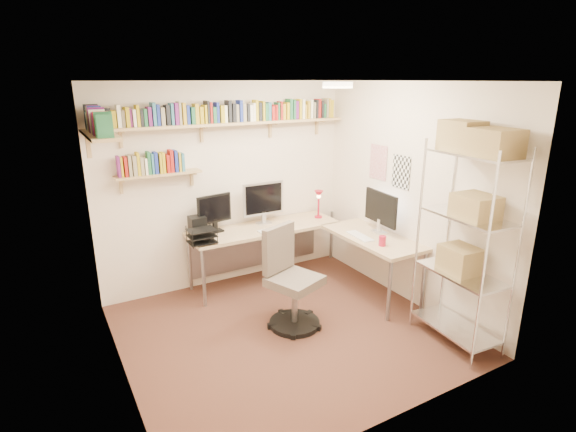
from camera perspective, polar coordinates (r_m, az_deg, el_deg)
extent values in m
plane|color=#4E2A21|center=(4.84, -0.17, -14.35)|extent=(3.20, 3.20, 0.00)
cube|color=beige|center=(5.63, -7.75, 3.84)|extent=(3.20, 0.04, 2.50)
cube|color=beige|center=(3.84, -21.50, -3.53)|extent=(0.04, 3.00, 2.50)
cube|color=beige|center=(5.27, 15.15, 2.48)|extent=(0.04, 3.00, 2.50)
cube|color=beige|center=(3.18, 13.35, -6.94)|extent=(3.20, 0.04, 2.50)
cube|color=white|center=(4.13, -0.20, 16.76)|extent=(3.20, 3.00, 0.04)
cube|color=white|center=(5.59, 11.37, 6.71)|extent=(0.01, 0.30, 0.42)
cube|color=white|center=(5.31, 14.15, 5.44)|extent=(0.01, 0.28, 0.38)
cylinder|color=#FFEAC6|center=(4.68, 6.33, 16.20)|extent=(0.30, 0.30, 0.06)
cube|color=tan|center=(5.39, -7.56, 11.57)|extent=(3.05, 0.25, 0.03)
cube|color=tan|center=(4.61, -22.87, 9.50)|extent=(0.25, 1.00, 0.03)
cube|color=tan|center=(5.23, -16.11, 5.13)|extent=(0.95, 0.20, 0.02)
cube|color=tan|center=(5.13, -20.46, 9.61)|extent=(0.03, 0.20, 0.20)
cube|color=tan|center=(5.36, -10.82, 10.63)|extent=(0.03, 0.20, 0.20)
cube|color=tan|center=(5.71, -2.11, 11.29)|extent=(0.03, 0.20, 0.20)
cube|color=tan|center=(6.07, 3.87, 11.60)|extent=(0.03, 0.20, 0.20)
cube|color=gray|center=(5.02, -23.53, 11.32)|extent=(0.04, 0.14, 0.21)
cube|color=#2D6C87|center=(5.02, -22.95, 11.25)|extent=(0.04, 0.13, 0.19)
cube|color=black|center=(5.03, -22.43, 11.42)|extent=(0.04, 0.13, 0.20)
cube|color=black|center=(5.04, -21.90, 11.46)|extent=(0.04, 0.12, 0.20)
cube|color=gold|center=(5.04, -21.31, 11.39)|extent=(0.04, 0.13, 0.18)
cube|color=white|center=(5.05, -20.74, 11.78)|extent=(0.04, 0.11, 0.23)
cube|color=gray|center=(5.06, -20.24, 11.51)|extent=(0.03, 0.11, 0.17)
cube|color=gold|center=(5.06, -19.80, 11.73)|extent=(0.04, 0.15, 0.21)
cube|color=#681C6A|center=(5.07, -19.41, 11.68)|extent=(0.02, 0.11, 0.19)
cube|color=white|center=(5.08, -19.02, 11.67)|extent=(0.03, 0.14, 0.18)
cube|color=gold|center=(5.08, -18.61, 11.97)|extent=(0.03, 0.14, 0.22)
cube|color=black|center=(5.09, -18.19, 11.75)|extent=(0.03, 0.14, 0.18)
cube|color=#20613C|center=(5.10, -17.75, 11.82)|extent=(0.04, 0.13, 0.18)
cube|color=#681C6A|center=(5.11, -17.25, 11.97)|extent=(0.04, 0.14, 0.20)
cube|color=#2D6C87|center=(5.12, -16.75, 12.28)|extent=(0.03, 0.15, 0.25)
cube|color=navy|center=(5.13, -16.23, 12.20)|extent=(0.03, 0.11, 0.22)
cube|color=gray|center=(5.14, -15.73, 12.07)|extent=(0.04, 0.13, 0.19)
cube|color=black|center=(5.16, -15.12, 12.27)|extent=(0.04, 0.13, 0.22)
cube|color=#2D6C87|center=(5.17, -14.60, 12.42)|extent=(0.03, 0.12, 0.23)
cube|color=#681C6A|center=(5.18, -14.11, 12.47)|extent=(0.04, 0.14, 0.24)
cube|color=gray|center=(5.19, -13.68, 12.58)|extent=(0.03, 0.13, 0.25)
cube|color=gold|center=(5.20, -13.19, 12.55)|extent=(0.04, 0.14, 0.23)
cube|color=navy|center=(5.22, -12.69, 12.43)|extent=(0.03, 0.12, 0.21)
cube|color=#20613C|center=(5.23, -12.14, 12.37)|extent=(0.04, 0.15, 0.19)
cube|color=gold|center=(5.25, -11.65, 12.60)|extent=(0.04, 0.13, 0.22)
cube|color=gold|center=(5.27, -11.04, 12.46)|extent=(0.04, 0.11, 0.18)
cube|color=gold|center=(5.28, -10.58, 12.60)|extent=(0.02, 0.14, 0.20)
cube|color=black|center=(5.29, -10.28, 12.87)|extent=(0.02, 0.15, 0.25)
cube|color=#A61B16|center=(5.30, -9.93, 12.81)|extent=(0.02, 0.14, 0.23)
cube|color=#20613C|center=(5.32, -9.49, 12.55)|extent=(0.04, 0.14, 0.18)
cube|color=navy|center=(5.33, -9.07, 12.85)|extent=(0.03, 0.12, 0.23)
cube|color=gold|center=(5.35, -8.54, 12.69)|extent=(0.04, 0.15, 0.19)
cube|color=white|center=(5.37, -8.08, 12.72)|extent=(0.03, 0.12, 0.19)
cube|color=black|center=(5.38, -7.60, 13.04)|extent=(0.04, 0.14, 0.25)
cube|color=black|center=(5.40, -7.06, 12.89)|extent=(0.04, 0.15, 0.21)
cube|color=gray|center=(5.42, -6.62, 12.85)|extent=(0.04, 0.11, 0.20)
cube|color=navy|center=(5.44, -6.19, 13.13)|extent=(0.04, 0.14, 0.25)
cube|color=gray|center=(5.46, -5.75, 12.96)|extent=(0.04, 0.13, 0.21)
cube|color=black|center=(5.48, -5.30, 12.95)|extent=(0.03, 0.14, 0.20)
cube|color=white|center=(5.49, -4.88, 12.91)|extent=(0.04, 0.13, 0.19)
cube|color=white|center=(5.51, -4.50, 13.03)|extent=(0.03, 0.12, 0.21)
cube|color=gold|center=(5.52, -4.18, 13.23)|extent=(0.03, 0.12, 0.25)
cube|color=black|center=(5.54, -3.75, 13.09)|extent=(0.04, 0.12, 0.21)
cube|color=gold|center=(5.56, -3.37, 13.19)|extent=(0.03, 0.15, 0.23)
cube|color=#20613C|center=(5.58, -3.01, 13.06)|extent=(0.04, 0.15, 0.20)
cube|color=#2D6C87|center=(5.60, -2.54, 13.15)|extent=(0.04, 0.12, 0.21)
cube|color=#A61B16|center=(5.62, -2.15, 12.96)|extent=(0.04, 0.15, 0.17)
cube|color=#A61B16|center=(5.64, -1.72, 13.02)|extent=(0.03, 0.14, 0.18)
cube|color=#20613C|center=(5.66, -1.41, 13.17)|extent=(0.03, 0.12, 0.21)
cube|color=#A61B16|center=(5.68, -1.05, 13.25)|extent=(0.03, 0.12, 0.22)
cube|color=gold|center=(5.70, -0.69, 13.11)|extent=(0.04, 0.11, 0.19)
cube|color=gold|center=(5.72, -0.28, 13.20)|extent=(0.03, 0.14, 0.21)
cube|color=#20613C|center=(5.74, 0.15, 13.43)|extent=(0.04, 0.13, 0.25)
cube|color=#20613C|center=(5.76, 0.54, 13.39)|extent=(0.03, 0.14, 0.24)
cube|color=#681C6A|center=(5.79, 0.90, 13.32)|extent=(0.04, 0.12, 0.22)
cube|color=gold|center=(5.81, 1.29, 13.44)|extent=(0.03, 0.14, 0.24)
cube|color=white|center=(5.83, 1.68, 13.45)|extent=(0.03, 0.14, 0.24)
cube|color=gold|center=(5.86, 2.06, 13.12)|extent=(0.03, 0.11, 0.17)
cube|color=gold|center=(5.88, 2.40, 13.34)|extent=(0.03, 0.12, 0.22)
cube|color=white|center=(5.90, 2.79, 13.43)|extent=(0.03, 0.12, 0.23)
cube|color=gray|center=(5.92, 3.13, 13.27)|extent=(0.03, 0.12, 0.20)
cube|color=black|center=(5.94, 3.41, 13.43)|extent=(0.03, 0.15, 0.23)
cube|color=#A61B16|center=(5.96, 3.75, 13.48)|extent=(0.04, 0.12, 0.24)
cube|color=black|center=(5.99, 4.14, 13.36)|extent=(0.03, 0.12, 0.21)
cube|color=#20613C|center=(6.01, 4.43, 13.19)|extent=(0.03, 0.13, 0.17)
cube|color=gray|center=(6.03, 4.72, 13.50)|extent=(0.02, 0.14, 0.24)
cube|color=gold|center=(6.05, 5.01, 13.52)|extent=(0.03, 0.14, 0.24)
cube|color=gold|center=(6.07, 5.31, 13.42)|extent=(0.04, 0.13, 0.22)
cube|color=#20613C|center=(4.17, -22.25, 10.51)|extent=(0.13, 0.04, 0.20)
cube|color=#20613C|center=(4.22, -22.37, 10.68)|extent=(0.14, 0.04, 0.22)
cube|color=black|center=(4.27, -22.45, 10.57)|extent=(0.13, 0.04, 0.19)
cube|color=#A61B16|center=(4.33, -22.57, 10.75)|extent=(0.13, 0.04, 0.21)
cube|color=#681C6A|center=(4.37, -22.64, 10.75)|extent=(0.15, 0.03, 0.21)
cube|color=#681C6A|center=(4.41, -22.72, 10.78)|extent=(0.12, 0.03, 0.20)
cube|color=gray|center=(4.46, -22.79, 10.72)|extent=(0.15, 0.04, 0.19)
cube|color=#681C6A|center=(4.50, -22.86, 10.81)|extent=(0.12, 0.03, 0.20)
cube|color=gold|center=(4.53, -22.93, 10.80)|extent=(0.12, 0.04, 0.19)
cube|color=white|center=(4.58, -23.02, 10.99)|extent=(0.14, 0.04, 0.21)
cube|color=#681C6A|center=(4.63, -23.12, 11.14)|extent=(0.15, 0.04, 0.23)
cube|color=gold|center=(4.68, -23.17, 10.95)|extent=(0.15, 0.03, 0.19)
cube|color=navy|center=(4.72, -23.27, 11.25)|extent=(0.12, 0.04, 0.24)
cube|color=gray|center=(4.76, -23.34, 11.25)|extent=(0.14, 0.03, 0.23)
cube|color=white|center=(4.81, -23.36, 10.93)|extent=(0.15, 0.02, 0.17)
cube|color=#681C6A|center=(4.84, -23.46, 11.34)|extent=(0.11, 0.04, 0.24)
cube|color=#2D6C87|center=(4.89, -23.49, 11.00)|extent=(0.14, 0.04, 0.17)
cube|color=#20613C|center=(4.94, -23.56, 11.04)|extent=(0.13, 0.04, 0.17)
cube|color=black|center=(4.98, -23.67, 11.48)|extent=(0.13, 0.03, 0.25)
cube|color=#681C6A|center=(5.13, -20.74, 5.89)|extent=(0.03, 0.11, 0.22)
cube|color=gold|center=(5.14, -20.41, 5.85)|extent=(0.02, 0.11, 0.21)
cube|color=#A61B16|center=(5.14, -19.98, 5.93)|extent=(0.03, 0.13, 0.21)
cube|color=gray|center=(5.15, -19.53, 6.05)|extent=(0.03, 0.14, 0.22)
cube|color=gray|center=(5.16, -18.98, 6.08)|extent=(0.04, 0.14, 0.22)
cube|color=gold|center=(5.16, -18.55, 6.31)|extent=(0.03, 0.12, 0.25)
cube|color=gray|center=(5.18, -18.11, 6.07)|extent=(0.04, 0.12, 0.19)
cube|color=white|center=(5.19, -17.65, 6.05)|extent=(0.03, 0.12, 0.18)
cube|color=#20613C|center=(5.19, -17.30, 6.47)|extent=(0.03, 0.11, 0.25)
cube|color=#2D6C87|center=(5.20, -16.89, 6.38)|extent=(0.02, 0.12, 0.22)
cube|color=navy|center=(5.20, -16.49, 6.51)|extent=(0.04, 0.11, 0.24)
cube|color=gold|center=(5.22, -15.99, 6.50)|extent=(0.02, 0.14, 0.22)
cube|color=gold|center=(5.22, -15.62, 6.57)|extent=(0.03, 0.13, 0.23)
cube|color=#A61B16|center=(5.24, -15.12, 6.46)|extent=(0.03, 0.14, 0.20)
cube|color=#A61B16|center=(5.24, -14.66, 6.79)|extent=(0.04, 0.12, 0.25)
cube|color=navy|center=(5.26, -14.17, 6.81)|extent=(0.04, 0.15, 0.24)
cube|color=gold|center=(5.27, -13.69, 6.72)|extent=(0.02, 0.12, 0.21)
cube|color=#2D6C87|center=(5.28, -13.33, 6.70)|extent=(0.03, 0.13, 0.20)
cube|color=beige|center=(5.63, -3.00, -1.58)|extent=(1.91, 0.60, 0.04)
cube|color=beige|center=(5.40, 10.70, -2.70)|extent=(0.60, 1.31, 0.04)
cylinder|color=gray|center=(5.23, -10.65, -7.77)|extent=(0.04, 0.04, 0.71)
cylinder|color=gray|center=(5.67, -12.36, -5.86)|extent=(0.04, 0.04, 0.71)
cylinder|color=gray|center=(6.55, 5.53, -2.38)|extent=(0.04, 0.04, 0.71)
cylinder|color=gray|center=(4.97, 12.74, -9.27)|extent=(0.04, 0.04, 0.71)
cylinder|color=gray|center=(5.30, 16.83, -7.89)|extent=(0.04, 0.04, 0.71)
cube|color=gray|center=(5.96, -4.09, -3.82)|extent=(1.81, 0.02, 0.55)
cube|color=silver|center=(5.65, -3.15, 2.23)|extent=(0.55, 0.03, 0.42)
cube|color=black|center=(5.64, -3.06, 2.19)|extent=(0.50, 0.00, 0.36)
cube|color=black|center=(5.42, -9.35, 0.92)|extent=(0.44, 0.03, 0.34)
cube|color=black|center=(5.42, 11.69, 1.02)|extent=(0.03, 0.58, 0.38)
cube|color=silver|center=(5.41, 11.53, 0.99)|extent=(0.00, 0.53, 0.33)
cube|color=white|center=(5.49, -1.68, -1.75)|extent=(0.42, 0.13, 0.02)
cube|color=white|center=(5.33, 9.12, -2.55)|extent=(0.13, 0.40, 0.02)
cylinder|color=#AF0F27|center=(6.01, 3.87, -0.09)|extent=(0.10, 0.10, 0.02)
cylinder|color=#AF0F27|center=(5.96, 3.89, 1.30)|extent=(0.02, 0.02, 0.28)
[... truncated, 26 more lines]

